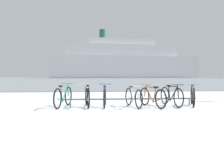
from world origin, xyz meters
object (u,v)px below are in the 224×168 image
Objects in this scene: bicycle_4 at (152,97)px; bicycle_6 at (193,96)px; bicycle_1 at (87,96)px; bicycle_3 at (133,97)px; bicycle_2 at (105,97)px; ferry_ship at (123,62)px; bicycle_5 at (171,96)px; bicycle_0 at (63,97)px.

bicycle_6 is (1.60, 0.25, 0.01)m from bicycle_4.
bicycle_1 is 1.01× the size of bicycle_3.
bicycle_2 is 0.03× the size of ferry_ship.
ferry_ship is at bearing 84.54° from bicycle_6.
bicycle_1 is 0.98× the size of bicycle_5.
bicycle_2 reaches higher than bicycle_3.
bicycle_3 is at bearing -6.66° from bicycle_1.
ferry_ship is (10.47, 86.02, 5.93)m from bicycle_3.
bicycle_0 is 0.85m from bicycle_1.
bicycle_5 is (2.46, 0.03, 0.00)m from bicycle_2.
bicycle_1 is at bearing -98.03° from ferry_ship.
bicycle_3 is (2.49, -0.16, -0.02)m from bicycle_0.
bicycle_4 is at bearing -4.54° from bicycle_0.
bicycle_5 reaches higher than bicycle_3.
bicycle_3 is 0.03× the size of ferry_ship.
bicycle_5 is (3.94, 0.01, -0.01)m from bicycle_0.
bicycle_5 is (0.79, 0.26, 0.01)m from bicycle_4.
bicycle_2 is at bearing -179.57° from bicycle_6.
bicycle_4 is 0.03× the size of ferry_ship.
ferry_ship is (12.96, 85.85, 5.91)m from bicycle_0.
bicycle_0 is at bearing 175.46° from bicycle_4.
bicycle_0 reaches higher than bicycle_3.
bicycle_1 is 3.09m from bicycle_5.
bicycle_2 is 1.69m from bicycle_4.
ferry_ship is (12.11, 85.82, 5.91)m from bicycle_1.
ferry_ship reaches higher than bicycle_4.
bicycle_2 is at bearing -97.61° from ferry_ship.
bicycle_5 is at bearing 6.65° from bicycle_3.
bicycle_3 is at bearing -96.94° from ferry_ship.
bicycle_3 is 86.85m from ferry_ship.
bicycle_3 is (1.02, -0.13, -0.01)m from bicycle_2.
bicycle_0 is 2.50m from bicycle_3.
ferry_ship is (8.21, 85.86, 5.92)m from bicycle_6.
bicycle_4 is (1.67, -0.22, -0.01)m from bicycle_2.
ferry_ship is at bearing 83.06° from bicycle_3.
bicycle_0 is 1.09× the size of bicycle_6.
bicycle_4 is at bearing -171.20° from bicycle_6.
bicycle_2 is at bearing -179.20° from bicycle_5.
bicycle_1 is at bearing 179.56° from bicycle_5.
ferry_ship is (9.02, 85.85, 5.92)m from bicycle_5.
bicycle_4 is (2.30, -0.28, -0.02)m from bicycle_1.
bicycle_3 is 1.00× the size of bicycle_4.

